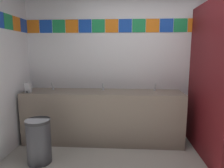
% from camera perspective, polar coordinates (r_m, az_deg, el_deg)
% --- Properties ---
extents(wall_back, '(4.39, 0.09, 2.84)m').
position_cam_1_polar(wall_back, '(3.61, 11.12, 7.42)').
color(wall_back, silver).
rests_on(wall_back, ground_plane).
extents(vanity_counter, '(2.63, 0.55, 0.87)m').
position_cam_1_polar(vanity_counter, '(3.45, -2.66, -9.04)').
color(vanity_counter, gray).
rests_on(vanity_counter, ground_plane).
extents(faucet_left, '(0.04, 0.10, 0.14)m').
position_cam_1_polar(faucet_left, '(3.62, -16.48, -0.80)').
color(faucet_left, silver).
rests_on(faucet_left, vanity_counter).
extents(faucet_center, '(0.04, 0.10, 0.14)m').
position_cam_1_polar(faucet_center, '(3.42, -2.56, -1.00)').
color(faucet_center, silver).
rests_on(faucet_center, vanity_counter).
extents(faucet_right, '(0.04, 0.10, 0.14)m').
position_cam_1_polar(faucet_right, '(3.44, 12.12, -1.14)').
color(faucet_right, silver).
rests_on(faucet_right, vanity_counter).
extents(soap_dispenser, '(0.09, 0.09, 0.16)m').
position_cam_1_polar(soap_dispenser, '(3.52, -22.78, -0.99)').
color(soap_dispenser, '#B7BABF').
rests_on(soap_dispenser, vanity_counter).
extents(trash_bin, '(0.33, 0.33, 0.62)m').
position_cam_1_polar(trash_bin, '(3.03, -20.09, -15.01)').
color(trash_bin, '#333338').
rests_on(trash_bin, ground_plane).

